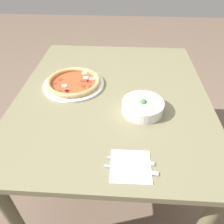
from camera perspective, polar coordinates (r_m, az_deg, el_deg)
name	(u,v)px	position (r m, az deg, el deg)	size (l,w,h in m)	color
ground_plane	(113,172)	(1.73, 0.13, -15.46)	(8.00, 8.00, 0.00)	brown
dining_table	(113,106)	(1.26, 0.18, 1.66)	(1.22, 1.02, 0.74)	#706B4C
pizza	(74,83)	(1.27, -9.98, 7.59)	(0.34, 0.34, 0.04)	white
bowl	(143,106)	(1.06, 8.00, 1.59)	(0.20, 0.20, 0.07)	white
napkin	(131,166)	(0.84, 4.91, -13.89)	(0.15, 0.15, 0.00)	white
fork	(130,160)	(0.85, 4.79, -12.49)	(0.03, 0.18, 0.00)	silver
knife	(128,169)	(0.83, 4.31, -14.71)	(0.04, 0.20, 0.01)	silver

